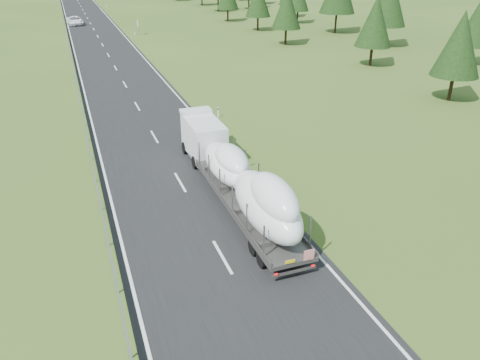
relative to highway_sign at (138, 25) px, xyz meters
name	(u,v)px	position (x,y,z in m)	size (l,w,h in m)	color
road_surface	(90,23)	(-7.20, 20.00, -1.80)	(10.00, 400.00, 0.02)	black
guardrail	(63,21)	(-12.50, 19.94, -1.21)	(0.10, 400.00, 0.76)	slate
highway_sign	(138,25)	(0.00, 0.00, 0.00)	(0.08, 0.90, 2.60)	slate
boat_truck	(238,174)	(-4.60, -66.16, 0.25)	(2.50, 17.52, 4.06)	white
distant_van	(75,21)	(-10.22, 17.58, -0.97)	(2.79, 6.06, 1.68)	white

